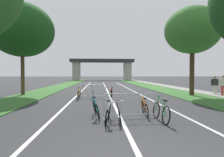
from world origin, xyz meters
name	(u,v)px	position (x,y,z in m)	size (l,w,h in m)	color
grass_verge_left	(62,86)	(-6.70, 26.36, 0.03)	(3.20, 64.45, 0.05)	#386B2D
grass_verge_right	(146,85)	(6.70, 26.36, 0.03)	(3.20, 64.45, 0.05)	#386B2D
sidewalk_path_right	(162,85)	(9.24, 26.36, 0.04)	(1.88, 64.45, 0.08)	gray
lane_stripe_center	(107,90)	(0.00, 18.64, 0.00)	(0.14, 37.28, 0.01)	silver
lane_stripe_right_lane	(130,90)	(2.81, 18.64, 0.00)	(0.14, 37.28, 0.01)	silver
lane_stripe_left_lane	(83,90)	(-2.81, 18.64, 0.00)	(0.14, 37.28, 0.01)	silver
overpass_bridge	(102,66)	(0.00, 53.26, 4.43)	(19.00, 3.82, 6.35)	#2D2D30
tree_left_pine_near	(22,30)	(-7.51, 13.30, 5.64)	(5.43, 5.43, 7.95)	#4C3823
tree_right_oak_near	(192,31)	(6.97, 11.98, 5.52)	(4.62, 4.62, 7.51)	#3D2D1E
crowd_barrier_nearest	(130,106)	(0.36, 4.15, 0.52)	(2.20, 0.49, 1.05)	#ADADB2
crowd_barrier_second	(92,91)	(-1.45, 10.93, 0.52)	(2.20, 0.48, 1.05)	#ADADB2
bicycle_teal_0	(96,108)	(-1.04, 4.61, 0.37)	(0.62, 1.70, 0.96)	black
bicycle_silver_1	(93,93)	(-1.39, 11.41, 0.39)	(0.45, 1.72, 1.00)	black
bicycle_green_2	(161,112)	(1.49, 3.59, 0.38)	(0.52, 1.69, 1.03)	black
bicycle_yellow_3	(79,94)	(-2.37, 10.38, 0.36)	(0.55, 1.60, 0.95)	black
bicycle_purple_4	(119,112)	(-0.12, 3.79, 0.34)	(0.54, 1.62, 0.89)	black
bicycle_white_5	(108,114)	(-0.55, 3.61, 0.34)	(0.51, 1.65, 0.90)	black
bicycle_red_6	(111,93)	(0.07, 11.48, 0.34)	(0.49, 1.58, 0.86)	black
bicycle_orange_7	(145,108)	(1.12, 4.70, 0.35)	(0.48, 1.58, 0.85)	black
pedestrian_in_red_jacket	(215,83)	(9.45, 12.69, 1.02)	(0.59, 0.39, 1.68)	beige
pedestrian_with_backpack	(223,83)	(9.41, 11.45, 1.07)	(0.63, 0.38, 1.76)	#B21E1E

